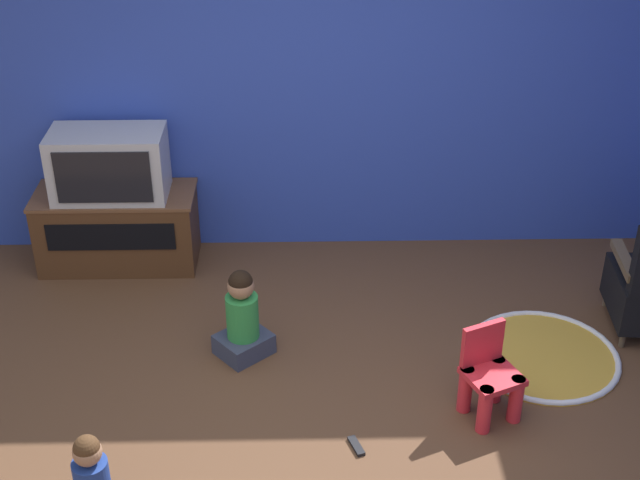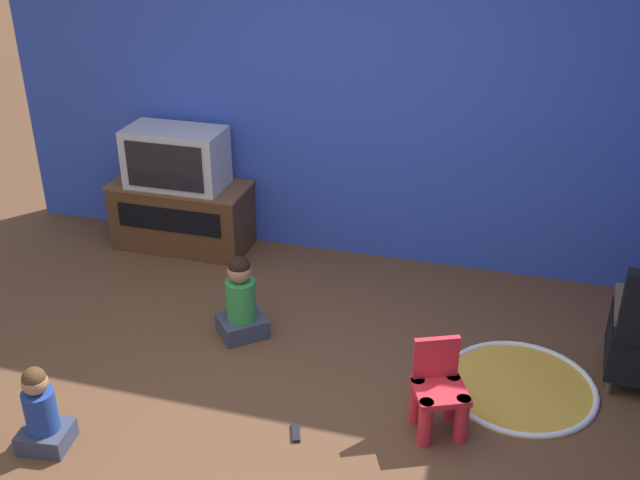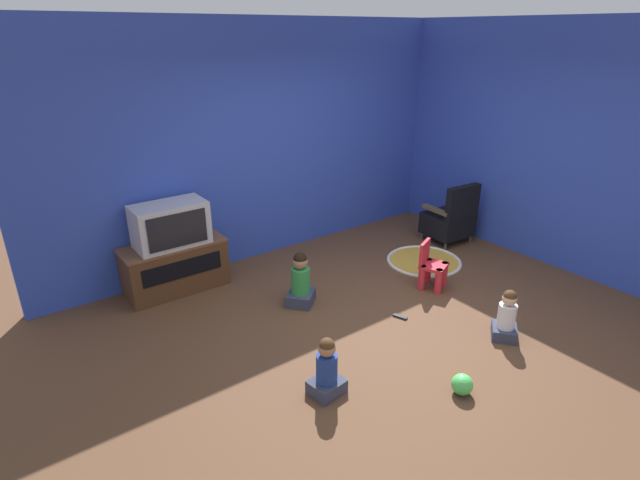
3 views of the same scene
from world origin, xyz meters
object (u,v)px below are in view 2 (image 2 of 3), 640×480
object	(u,v)px
remote_control	(296,432)
television	(176,158)
child_watching_left	(41,413)
child_watching_center	(241,302)
yellow_kid_chair	(438,396)
tv_cabinet	(182,214)

from	to	relation	value
remote_control	television	bearing A→B (deg)	19.48
television	child_watching_left	bearing A→B (deg)	-82.97
child_watching_center	television	bearing A→B (deg)	90.13
child_watching_center	remote_control	xyz separation A→B (m)	(0.65, -0.85, -0.25)
television	child_watching_center	size ratio (longest dim) A/B	1.30
child_watching_left	remote_control	world-z (taller)	child_watching_left
yellow_kid_chair	remote_control	distance (m)	0.83
tv_cabinet	remote_control	world-z (taller)	tv_cabinet
television	yellow_kid_chair	size ratio (longest dim) A/B	1.42
yellow_kid_chair	remote_control	xyz separation A→B (m)	(-0.75, -0.27, -0.21)
tv_cabinet	child_watching_center	world-z (taller)	child_watching_center
television	remote_control	distance (m)	2.64
television	yellow_kid_chair	xyz separation A→B (m)	(2.35, -1.67, -0.57)
tv_cabinet	remote_control	distance (m)	2.55
remote_control	child_watching_left	bearing A→B (deg)	89.49
tv_cabinet	yellow_kid_chair	xyz separation A→B (m)	(2.35, -1.69, -0.07)
child_watching_left	child_watching_center	bearing A→B (deg)	56.63
child_watching_center	remote_control	bearing A→B (deg)	-93.63
television	child_watching_center	xyz separation A→B (m)	(0.95, -1.09, -0.53)
yellow_kid_chair	child_watching_left	size ratio (longest dim) A/B	1.05
television	yellow_kid_chair	world-z (taller)	television
child_watching_center	remote_control	world-z (taller)	child_watching_center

